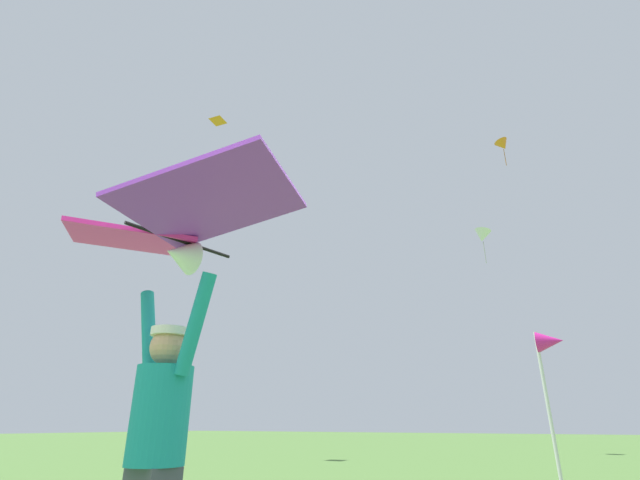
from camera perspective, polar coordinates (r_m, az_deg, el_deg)
kite_flyer_person at (r=3.07m, az=-19.77°, el=-22.90°), size 0.81×0.39×1.92m
held_stunt_kite at (r=3.26m, az=-18.25°, el=1.38°), size 2.18×1.29×0.44m
distant_kite_orange_high_right at (r=21.09m, az=-12.66°, el=14.41°), size 0.84×0.84×0.08m
distant_kite_orange_overhead_distant at (r=37.27m, az=21.93°, el=10.97°), size 1.36×1.29×2.34m
distant_kite_white_far_center at (r=22.17m, az=19.66°, el=0.48°), size 1.00×0.96×1.72m
marker_flag at (r=6.00m, az=26.87°, el=-12.73°), size 0.30×0.24×2.05m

